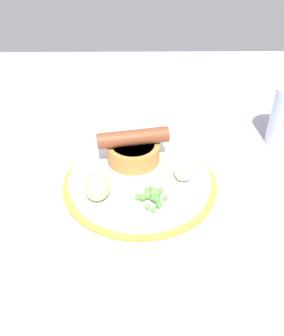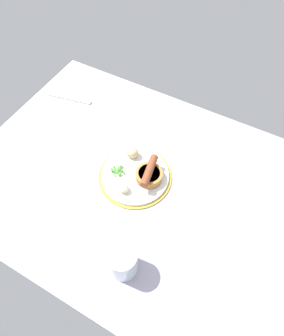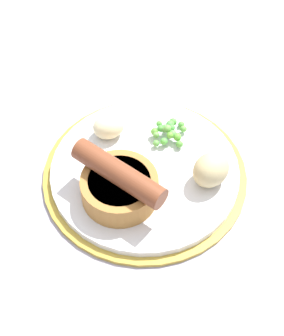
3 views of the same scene
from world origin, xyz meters
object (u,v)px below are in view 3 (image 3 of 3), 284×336
Objects in this scene: pea_pile at (169,131)px; sausage_pudding at (119,185)px; potato_chunk_0 at (109,127)px; potato_chunk_1 at (211,170)px; dinner_plate at (145,174)px.

sausage_pudding is at bearing -164.46° from pea_pile.
pea_pile is at bearing 94.78° from sausage_pudding.
potato_chunk_0 is at bearing 135.85° from pea_pile.
potato_chunk_0 reaches higher than pea_pile.
sausage_pudding reaches higher than potato_chunk_0.
pea_pile is 7.87cm from potato_chunk_1.
pea_pile is 1.18× the size of potato_chunk_1.
sausage_pudding is 10.34cm from pea_pile.
pea_pile reaches higher than dinner_plate.
sausage_pudding is 2.58× the size of potato_chunk_1.
dinner_plate is at bearing 126.51° from potato_chunk_1.
potato_chunk_1 is (4.13, -12.70, 0.50)cm from potato_chunk_0.
dinner_plate is 5.52cm from sausage_pudding.
sausage_pudding is 9.10cm from potato_chunk_0.
sausage_pudding is at bearing -121.92° from potato_chunk_0.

